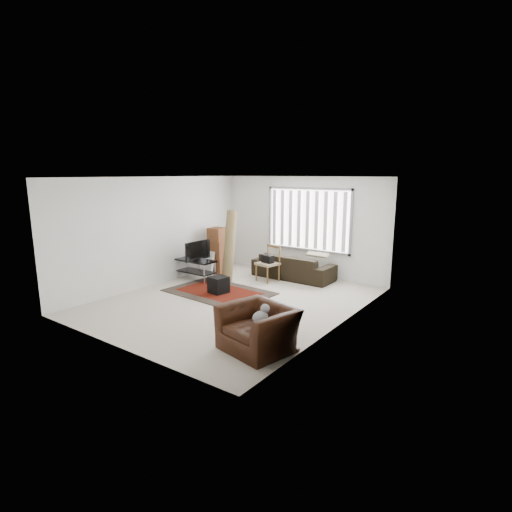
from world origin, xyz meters
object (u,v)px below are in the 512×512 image
(side_chair, at_px, (268,262))
(sofa, at_px, (293,263))
(armchair, at_px, (258,325))
(tv_stand, at_px, (196,265))
(moving_boxes, at_px, (218,252))

(side_chair, bearing_deg, sofa, 70.40)
(armchair, bearing_deg, side_chair, 134.52)
(sofa, height_order, side_chair, side_chair)
(side_chair, xyz_separation_m, armchair, (2.21, -3.55, -0.10))
(tv_stand, xyz_separation_m, side_chair, (1.63, 1.01, 0.12))
(moving_boxes, height_order, sofa, moving_boxes)
(moving_boxes, xyz_separation_m, armchair, (3.90, -3.48, -0.18))
(moving_boxes, relative_size, sofa, 0.58)
(moving_boxes, height_order, armchair, moving_boxes)
(side_chair, bearing_deg, armchair, -46.48)
(tv_stand, relative_size, sofa, 0.50)
(moving_boxes, height_order, side_chair, moving_boxes)
(side_chair, bearing_deg, moving_boxes, -166.15)
(sofa, height_order, armchair, sofa)
(tv_stand, distance_m, moving_boxes, 0.97)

